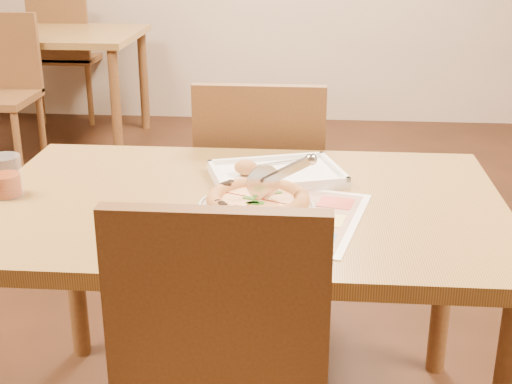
# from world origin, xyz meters

# --- Properties ---
(dining_table) EXTENTS (1.30, 0.85, 0.72)m
(dining_table) POSITION_xyz_m (0.00, 0.00, 0.63)
(dining_table) COLOR olive
(dining_table) RESTS_ON ground
(chair_far) EXTENTS (0.42, 0.42, 0.47)m
(chair_far) POSITION_xyz_m (-0.00, 0.60, 0.57)
(chair_far) COLOR brown
(chair_far) RESTS_ON ground
(bg_table) EXTENTS (1.30, 0.85, 0.72)m
(bg_table) POSITION_xyz_m (-1.60, 2.80, 0.63)
(bg_table) COLOR olive
(bg_table) RESTS_ON ground
(bg_chair_far) EXTENTS (0.42, 0.42, 0.47)m
(bg_chair_far) POSITION_xyz_m (-1.60, 3.30, 0.57)
(bg_chair_far) COLOR brown
(bg_chair_far) RESTS_ON ground
(plate) EXTENTS (0.37, 0.37, 0.02)m
(plate) POSITION_xyz_m (0.04, -0.08, 0.73)
(plate) COLOR silver
(plate) RESTS_ON dining_table
(pizza) EXTENTS (0.25, 0.25, 0.04)m
(pizza) POSITION_xyz_m (0.04, -0.07, 0.75)
(pizza) COLOR #C77B44
(pizza) RESTS_ON plate
(pizza_cutter) EXTENTS (0.16, 0.08, 0.10)m
(pizza_cutter) POSITION_xyz_m (0.09, -0.06, 0.81)
(pizza_cutter) COLOR silver
(pizza_cutter) RESTS_ON pizza
(appetizer_tray) EXTENTS (0.39, 0.32, 0.06)m
(appetizer_tray) POSITION_xyz_m (0.07, 0.15, 0.73)
(appetizer_tray) COLOR white
(appetizer_tray) RESTS_ON dining_table
(glass_tumbler) EXTENTS (0.08, 0.08, 0.11)m
(glass_tumbler) POSITION_xyz_m (-0.60, -0.02, 0.77)
(glass_tumbler) COLOR maroon
(glass_tumbler) RESTS_ON dining_table
(menu) EXTENTS (0.36, 0.44, 0.00)m
(menu) POSITION_xyz_m (0.14, -0.11, 0.72)
(menu) COLOR white
(menu) RESTS_ON dining_table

